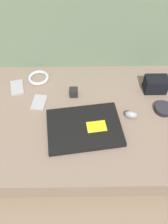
{
  "coord_description": "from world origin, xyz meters",
  "views": [
    {
      "loc": [
        -0.01,
        -0.66,
        0.99
      ],
      "look_at": [
        0.0,
        0.0,
        0.14
      ],
      "focal_mm": 35.0,
      "sensor_mm": 36.0,
      "label": 1
    }
  ],
  "objects_px": {
    "speaker_puck": "(164,109)",
    "laptop": "(83,128)",
    "computer_mouse": "(131,115)",
    "charger_brick": "(74,92)",
    "phone_silver": "(39,102)",
    "camera_pouch": "(156,84)",
    "phone_black": "(17,87)"
  },
  "relations": [
    {
      "from": "speaker_puck",
      "to": "phone_black",
      "type": "xyz_separation_m",
      "value": [
        -0.77,
        0.17,
        -0.01
      ]
    },
    {
      "from": "phone_black",
      "to": "charger_brick",
      "type": "relative_size",
      "value": 2.72
    },
    {
      "from": "computer_mouse",
      "to": "charger_brick",
      "type": "height_order",
      "value": "charger_brick"
    },
    {
      "from": "speaker_puck",
      "to": "phone_silver",
      "type": "xyz_separation_m",
      "value": [
        -0.63,
        0.06,
        -0.01
      ]
    },
    {
      "from": "computer_mouse",
      "to": "charger_brick",
      "type": "distance_m",
      "value": 0.32
    },
    {
      "from": "computer_mouse",
      "to": "phone_black",
      "type": "xyz_separation_m",
      "value": [
        -0.6,
        0.21,
        -0.01
      ]
    },
    {
      "from": "phone_black",
      "to": "speaker_puck",
      "type": "bearing_deg",
      "value": -26.25
    },
    {
      "from": "laptop",
      "to": "charger_brick",
      "type": "distance_m",
      "value": 0.22
    },
    {
      "from": "computer_mouse",
      "to": "charger_brick",
      "type": "xyz_separation_m",
      "value": [
        -0.28,
        0.15,
        0.0
      ]
    },
    {
      "from": "phone_silver",
      "to": "computer_mouse",
      "type": "bearing_deg",
      "value": -4.68
    },
    {
      "from": "phone_silver",
      "to": "camera_pouch",
      "type": "relative_size",
      "value": 0.92
    },
    {
      "from": "speaker_puck",
      "to": "laptop",
      "type": "bearing_deg",
      "value": -164.85
    },
    {
      "from": "phone_black",
      "to": "charger_brick",
      "type": "distance_m",
      "value": 0.32
    },
    {
      "from": "laptop",
      "to": "phone_silver",
      "type": "relative_size",
      "value": 3.43
    },
    {
      "from": "computer_mouse",
      "to": "speaker_puck",
      "type": "xyz_separation_m",
      "value": [
        0.17,
        0.04,
        -0.01
      ]
    },
    {
      "from": "phone_silver",
      "to": "charger_brick",
      "type": "relative_size",
      "value": 2.46
    },
    {
      "from": "camera_pouch",
      "to": "phone_black",
      "type": "bearing_deg",
      "value": 178.14
    },
    {
      "from": "charger_brick",
      "to": "phone_silver",
      "type": "bearing_deg",
      "value": -163.86
    },
    {
      "from": "laptop",
      "to": "phone_black",
      "type": "distance_m",
      "value": 0.46
    },
    {
      "from": "speaker_puck",
      "to": "phone_silver",
      "type": "relative_size",
      "value": 0.86
    },
    {
      "from": "speaker_puck",
      "to": "computer_mouse",
      "type": "bearing_deg",
      "value": -166.72
    },
    {
      "from": "camera_pouch",
      "to": "charger_brick",
      "type": "relative_size",
      "value": 2.66
    },
    {
      "from": "charger_brick",
      "to": "laptop",
      "type": "bearing_deg",
      "value": -77.52
    },
    {
      "from": "phone_black",
      "to": "camera_pouch",
      "type": "bearing_deg",
      "value": -15.88
    },
    {
      "from": "phone_silver",
      "to": "phone_black",
      "type": "relative_size",
      "value": 0.9
    },
    {
      "from": "laptop",
      "to": "computer_mouse",
      "type": "height_order",
      "value": "computer_mouse"
    },
    {
      "from": "computer_mouse",
      "to": "camera_pouch",
      "type": "bearing_deg",
      "value": 60.27
    },
    {
      "from": "computer_mouse",
      "to": "phone_silver",
      "type": "relative_size",
      "value": 0.61
    },
    {
      "from": "computer_mouse",
      "to": "charger_brick",
      "type": "bearing_deg",
      "value": 162.52
    },
    {
      "from": "speaker_puck",
      "to": "camera_pouch",
      "type": "height_order",
      "value": "camera_pouch"
    },
    {
      "from": "computer_mouse",
      "to": "camera_pouch",
      "type": "xyz_separation_m",
      "value": [
        0.15,
        0.18,
        0.02
      ]
    },
    {
      "from": "speaker_puck",
      "to": "charger_brick",
      "type": "relative_size",
      "value": 2.12
    }
  ]
}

